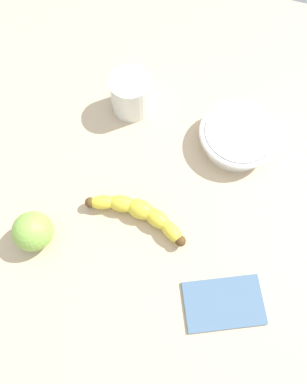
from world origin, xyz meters
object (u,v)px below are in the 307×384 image
banana (139,213)px  ceramic_bowl (238,136)px  smoothie_glass (131,95)px  green_apple_fruit (33,231)px

banana → ceramic_bowl: 27.33cm
banana → smoothie_glass: (10.39, -24.78, 2.19)cm
banana → smoothie_glass: smoothie_glass is taller
banana → ceramic_bowl: ceramic_bowl is taller
smoothie_glass → green_apple_fruit: (7.09, 35.18, -0.33)cm
ceramic_bowl → smoothie_glass: bearing=-4.0°
banana → green_apple_fruit: (17.48, 10.39, 1.86)cm
banana → smoothie_glass: size_ratio=2.39×
smoothie_glass → green_apple_fruit: size_ratio=1.18×
banana → ceramic_bowl: bearing=-117.2°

